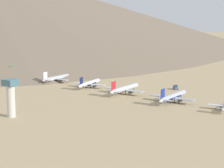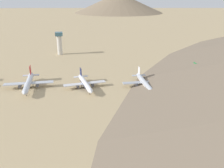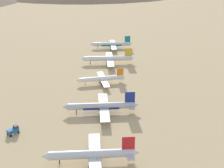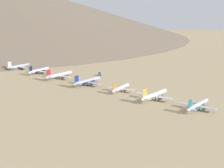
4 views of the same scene
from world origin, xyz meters
name	(u,v)px [view 3 (image 3 of 4)]	position (x,y,z in m)	size (l,w,h in m)	color
ground_plane	(88,162)	(0.00, 0.00, 0.00)	(1862.72, 1862.72, 0.00)	tan
parked_jet_0	(112,44)	(-23.90, -154.73, 3.42)	(35.59, 28.86, 10.27)	silver
parked_jet_1	(109,59)	(-17.96, -116.29, 3.85)	(39.61, 32.13, 11.43)	silver
parked_jet_2	(102,79)	(-10.86, -79.82, 3.09)	(31.80, 25.93, 9.17)	white
parked_jet_3	(102,106)	(-8.29, -40.99, 3.77)	(39.19, 31.78, 11.32)	#B2B7C1
parked_jet_4	(92,154)	(-2.01, 0.29, 3.78)	(38.84, 31.48, 11.22)	silver
service_truck	(13,130)	(33.13, -24.18, 2.08)	(5.53, 5.35, 3.90)	#1E5999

